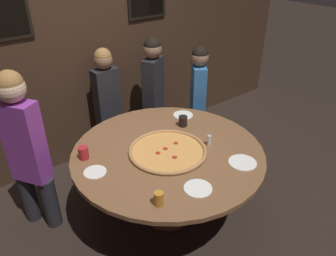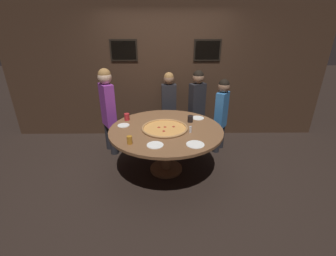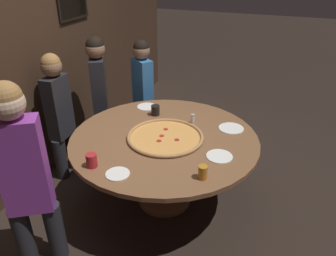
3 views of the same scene
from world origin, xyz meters
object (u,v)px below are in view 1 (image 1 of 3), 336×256
(dining_table, at_px, (168,161))
(diner_far_left, at_px, (153,89))
(white_plate_left_side, at_px, (198,188))
(diner_side_right, at_px, (198,94))
(drink_cup_near_right, at_px, (84,153))
(condiment_shaker, at_px, (209,140))
(white_plate_beside_cup, at_px, (183,115))
(drink_cup_far_left, at_px, (183,121))
(diner_centre_back, at_px, (25,145))
(drink_cup_centre_back, at_px, (159,199))
(white_plate_near_front, at_px, (95,172))
(white_plate_far_back, at_px, (242,163))
(giant_pizza, at_px, (168,151))
(diner_far_right, at_px, (107,99))

(dining_table, relative_size, diner_far_left, 1.19)
(white_plate_left_side, height_order, diner_side_right, diner_side_right)
(drink_cup_near_right, xyz_separation_m, diner_side_right, (1.64, 0.34, -0.03))
(condiment_shaker, bearing_deg, white_plate_beside_cup, 72.29)
(drink_cup_far_left, bearing_deg, diner_centre_back, 164.21)
(dining_table, relative_size, white_plate_left_side, 7.86)
(drink_cup_centre_back, bearing_deg, white_plate_left_side, -8.42)
(dining_table, height_order, white_plate_near_front, white_plate_near_front)
(drink_cup_centre_back, distance_m, drink_cup_far_left, 1.15)
(drink_cup_near_right, distance_m, diner_centre_back, 0.49)
(drink_cup_near_right, xyz_separation_m, white_plate_far_back, (1.02, -0.89, -0.05))
(giant_pizza, bearing_deg, drink_cup_near_right, 149.44)
(condiment_shaker, height_order, diner_far_right, diner_far_right)
(drink_cup_far_left, xyz_separation_m, diner_centre_back, (-1.41, 0.40, 0.08))
(condiment_shaker, height_order, diner_centre_back, diner_centre_back)
(white_plate_far_back, bearing_deg, drink_cup_near_right, 138.95)
(white_plate_left_side, bearing_deg, drink_cup_centre_back, 171.58)
(dining_table, xyz_separation_m, white_plate_beside_cup, (0.54, 0.42, 0.12))
(giant_pizza, distance_m, white_plate_left_side, 0.54)
(diner_far_left, bearing_deg, diner_centre_back, -16.08)
(condiment_shaker, distance_m, diner_far_left, 1.23)
(drink_cup_far_left, relative_size, white_plate_far_back, 0.44)
(drink_cup_far_left, xyz_separation_m, white_plate_far_back, (-0.02, -0.79, -0.05))
(white_plate_left_side, bearing_deg, white_plate_far_back, 1.13)
(drink_cup_far_left, height_order, diner_side_right, diner_side_right)
(dining_table, distance_m, diner_far_right, 1.22)
(diner_side_right, relative_size, diner_far_right, 0.98)
(white_plate_left_side, xyz_separation_m, diner_far_right, (0.20, 1.75, 0.04))
(white_plate_far_back, bearing_deg, drink_cup_centre_back, 177.38)
(dining_table, relative_size, drink_cup_near_right, 15.44)
(drink_cup_near_right, distance_m, diner_side_right, 1.67)
(white_plate_far_back, relative_size, condiment_shaker, 2.45)
(diner_far_left, relative_size, diner_far_right, 1.04)
(condiment_shaker, bearing_deg, dining_table, 155.50)
(giant_pizza, relative_size, diner_side_right, 0.52)
(white_plate_beside_cup, relative_size, diner_far_left, 0.15)
(drink_cup_centre_back, bearing_deg, diner_centre_back, 115.19)
(diner_side_right, bearing_deg, white_plate_beside_cup, -25.47)
(white_plate_far_back, height_order, diner_far_left, diner_far_left)
(dining_table, distance_m, drink_cup_near_right, 0.75)
(giant_pizza, xyz_separation_m, white_plate_beside_cup, (0.55, 0.44, -0.01))
(white_plate_beside_cup, bearing_deg, white_plate_left_side, -125.00)
(dining_table, distance_m, white_plate_near_front, 0.68)
(white_plate_near_front, bearing_deg, diner_far_right, 56.61)
(diner_far_left, bearing_deg, white_plate_beside_cup, 54.33)
(diner_far_left, height_order, diner_far_right, diner_far_left)
(white_plate_near_front, xyz_separation_m, diner_far_right, (0.72, 1.09, 0.04))
(drink_cup_centre_back, height_order, white_plate_far_back, drink_cup_centre_back)
(drink_cup_far_left, bearing_deg, diner_far_left, 75.30)
(diner_far_right, bearing_deg, condiment_shaker, 99.19)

